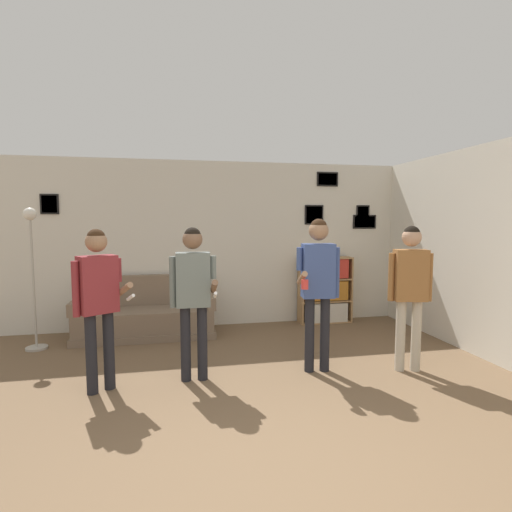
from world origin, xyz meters
name	(u,v)px	position (x,y,z in m)	size (l,w,h in m)	color
ground_plane	(284,485)	(0.00, 0.00, 0.00)	(20.00, 20.00, 0.00)	brown
wall_back	(218,244)	(0.01, 4.17, 1.36)	(8.61, 0.08, 2.70)	silver
wall_right	(476,251)	(3.14, 2.07, 1.35)	(0.06, 6.54, 2.70)	silver
couch	(146,316)	(-1.13, 3.75, 0.29)	(2.04, 0.80, 0.88)	#7A6651
bookshelf	(325,290)	(1.81, 3.95, 0.56)	(0.89, 0.30, 1.12)	#A87F51
floor_lamp	(33,264)	(-2.56, 3.37, 1.16)	(0.28, 0.28, 1.91)	#ADA89E
person_player_foreground_left	(98,293)	(-1.45, 1.79, 1.02)	(0.60, 0.37, 1.66)	black
person_player_foreground_center	(193,287)	(-0.50, 1.88, 1.03)	(0.50, 0.45, 1.67)	black
person_watcher_holding_cup	(318,278)	(0.91, 1.86, 1.10)	(0.53, 0.42, 1.77)	black
person_spectator_near_bookshelf	(410,283)	(1.95, 1.68, 1.04)	(0.49, 0.28, 1.69)	#B7AD99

